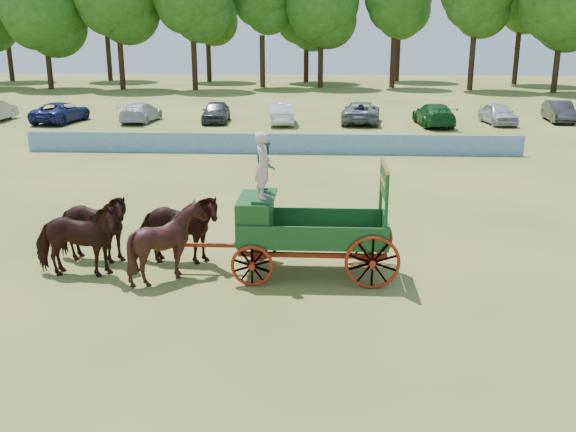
{
  "coord_description": "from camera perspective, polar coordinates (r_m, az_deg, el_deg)",
  "views": [
    {
      "loc": [
        1.73,
        -15.12,
        6.23
      ],
      "look_at": [
        0.78,
        1.84,
        1.3
      ],
      "focal_mm": 40.0,
      "sensor_mm": 36.0,
      "label": 1
    }
  ],
  "objects": [
    {
      "name": "sponsor_banner",
      "position": [
        33.72,
        -1.51,
        6.45
      ],
      "size": [
        26.0,
        0.08,
        1.05
      ],
      "primitive_type": "cube",
      "color": "#1F5CAC",
      "rests_on": "ground"
    },
    {
      "name": "farm_dray",
      "position": [
        16.65,
        -0.26,
        0.01
      ],
      "size": [
        6.0,
        2.0,
        3.84
      ],
      "color": "maroon",
      "rests_on": "ground"
    },
    {
      "name": "horse_wheel_left",
      "position": [
        16.74,
        -10.6,
        -2.29
      ],
      "size": [
        1.84,
        1.64,
        2.01
      ],
      "primitive_type": "imported",
      "rotation": [
        0.0,
        0.0,
        1.58
      ],
      "color": "black",
      "rests_on": "ground"
    },
    {
      "name": "horse_lead_left",
      "position": [
        17.46,
        -18.28,
        -2.08
      ],
      "size": [
        2.4,
        1.15,
        2.0
      ],
      "primitive_type": "imported",
      "rotation": [
        0.0,
        0.0,
        1.6
      ],
      "color": "black",
      "rests_on": "ground"
    },
    {
      "name": "parked_cars",
      "position": [
        45.16,
        -0.29,
        9.2
      ],
      "size": [
        52.07,
        7.32,
        1.52
      ],
      "color": "silver",
      "rests_on": "ground"
    },
    {
      "name": "horse_wheel_right",
      "position": [
        17.76,
        -9.78,
        -1.18
      ],
      "size": [
        2.37,
        1.08,
        2.0
      ],
      "primitive_type": "imported",
      "rotation": [
        0.0,
        0.0,
        1.57
      ],
      "color": "black",
      "rests_on": "ground"
    },
    {
      "name": "ground",
      "position": [
        16.44,
        -3.1,
        -6.1
      ],
      "size": [
        160.0,
        160.0,
        0.0
      ],
      "primitive_type": "plane",
      "color": "olive",
      "rests_on": "ground"
    },
    {
      "name": "horse_lead_right",
      "position": [
        18.44,
        -17.07,
        -1.02
      ],
      "size": [
        2.49,
        1.37,
        2.0
      ],
      "primitive_type": "imported",
      "rotation": [
        0.0,
        0.0,
        1.44
      ],
      "color": "black",
      "rests_on": "ground"
    }
  ]
}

